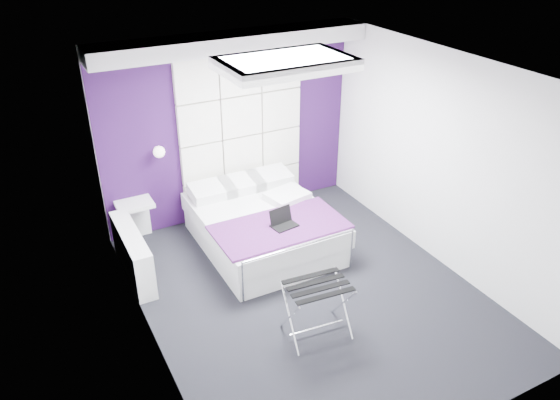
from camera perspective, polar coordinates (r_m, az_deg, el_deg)
name	(u,v)px	position (r m, az deg, el deg)	size (l,w,h in m)	color
floor	(309,293)	(6.45, 3.03, -9.67)	(4.40, 4.40, 0.00)	black
ceiling	(316,72)	(5.25, 3.76, 13.23)	(4.40, 4.40, 0.00)	white
wall_back	(230,128)	(7.53, -5.28, 7.55)	(3.60, 3.60, 0.00)	white
wall_left	(143,237)	(5.16, -14.15, -3.78)	(4.40, 4.40, 0.00)	white
wall_right	(443,161)	(6.76, 16.63, 3.90)	(4.40, 4.40, 0.00)	white
accent_wall	(230,128)	(7.52, -5.25, 7.53)	(3.58, 0.02, 2.58)	#2E0E40
soffit	(233,42)	(6.97, -4.90, 16.16)	(3.58, 0.50, 0.20)	white
headboard	(242,136)	(7.58, -4.01, 6.69)	(1.80, 0.08, 2.30)	white
skylight	(286,63)	(5.77, 0.58, 14.17)	(1.36, 0.86, 0.12)	white
wall_lamp	(158,151)	(7.13, -12.61, 5.04)	(0.15, 0.15, 0.15)	white
radiator	(133,254)	(6.79, -15.14, -5.45)	(0.22, 1.20, 0.60)	white
bed	(263,226)	(7.12, -1.83, -2.74)	(1.61, 1.94, 0.69)	white
nightstand	(134,204)	(7.30, -14.98, -0.41)	(0.46, 0.36, 0.05)	white
luggage_rack	(317,309)	(5.73, 3.89, -11.33)	(0.63, 0.47, 0.62)	silver
laptop	(283,221)	(6.61, 0.29, -2.22)	(0.30, 0.22, 0.22)	black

